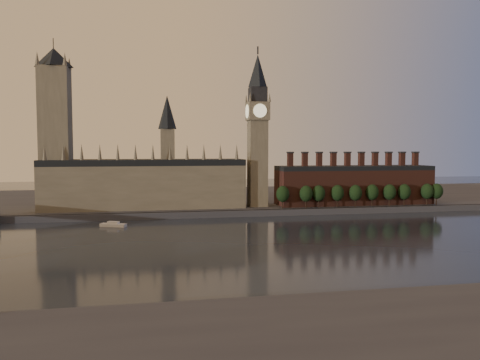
% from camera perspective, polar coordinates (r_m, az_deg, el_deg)
% --- Properties ---
extents(ground, '(900.00, 900.00, 0.00)m').
position_cam_1_polar(ground, '(211.96, 6.17, -7.90)').
color(ground, black).
rests_on(ground, ground).
extents(north_bank, '(900.00, 182.00, 4.00)m').
position_cam_1_polar(north_bank, '(383.57, -1.59, -2.30)').
color(north_bank, '#414146').
rests_on(north_bank, ground).
extents(palace_of_westminster, '(130.00, 30.30, 74.00)m').
position_cam_1_polar(palace_of_westminster, '(314.13, -11.41, -0.15)').
color(palace_of_westminster, '#7B7057').
rests_on(palace_of_westminster, north_bank).
extents(victoria_tower, '(24.00, 24.00, 108.00)m').
position_cam_1_polar(victoria_tower, '(319.43, -21.59, 6.45)').
color(victoria_tower, '#7B7057').
rests_on(victoria_tower, north_bank).
extents(big_ben, '(15.00, 15.00, 107.00)m').
position_cam_1_polar(big_ben, '(316.76, 2.16, 6.33)').
color(big_ben, '#7B7057').
rests_on(big_ben, north_bank).
extents(chimney_block, '(110.00, 25.00, 37.00)m').
position_cam_1_polar(chimney_block, '(339.97, 13.72, -0.52)').
color(chimney_block, '#562B21').
rests_on(chimney_block, north_bank).
extents(embankment_tree_0, '(8.60, 8.60, 14.88)m').
position_cam_1_polar(embankment_tree_0, '(306.53, 5.23, -1.71)').
color(embankment_tree_0, black).
rests_on(embankment_tree_0, north_bank).
extents(embankment_tree_1, '(8.60, 8.60, 14.88)m').
position_cam_1_polar(embankment_tree_1, '(310.59, 8.06, -1.66)').
color(embankment_tree_1, black).
rests_on(embankment_tree_1, north_bank).
extents(embankment_tree_2, '(8.60, 8.60, 14.88)m').
position_cam_1_polar(embankment_tree_2, '(314.30, 9.56, -1.61)').
color(embankment_tree_2, black).
rests_on(embankment_tree_2, north_bank).
extents(embankment_tree_3, '(8.60, 8.60, 14.88)m').
position_cam_1_polar(embankment_tree_3, '(319.29, 11.79, -1.56)').
color(embankment_tree_3, black).
rests_on(embankment_tree_3, north_bank).
extents(embankment_tree_4, '(8.60, 8.60, 14.88)m').
position_cam_1_polar(embankment_tree_4, '(323.13, 13.90, -1.52)').
color(embankment_tree_4, black).
rests_on(embankment_tree_4, north_bank).
extents(embankment_tree_5, '(8.60, 8.60, 14.88)m').
position_cam_1_polar(embankment_tree_5, '(329.89, 15.81, -1.45)').
color(embankment_tree_5, black).
rests_on(embankment_tree_5, north_bank).
extents(embankment_tree_6, '(8.60, 8.60, 14.88)m').
position_cam_1_polar(embankment_tree_6, '(334.29, 17.77, -1.42)').
color(embankment_tree_6, black).
rests_on(embankment_tree_6, north_bank).
extents(embankment_tree_7, '(8.60, 8.60, 14.88)m').
position_cam_1_polar(embankment_tree_7, '(339.74, 19.40, -1.37)').
color(embankment_tree_7, black).
rests_on(embankment_tree_7, north_bank).
extents(embankment_tree_8, '(8.60, 8.60, 14.88)m').
position_cam_1_polar(embankment_tree_8, '(349.37, 21.85, -1.29)').
color(embankment_tree_8, black).
rests_on(embankment_tree_8, north_bank).
extents(embankment_tree_9, '(8.60, 8.60, 14.88)m').
position_cam_1_polar(embankment_tree_9, '(353.17, 22.84, -1.27)').
color(embankment_tree_9, black).
rests_on(embankment_tree_9, north_bank).
extents(river_boat, '(14.99, 9.44, 2.90)m').
position_cam_1_polar(river_boat, '(268.81, -15.19, -5.27)').
color(river_boat, silver).
rests_on(river_boat, ground).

